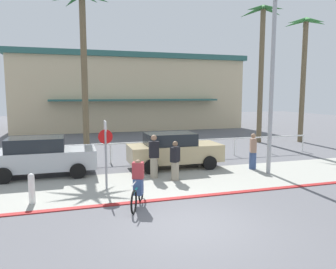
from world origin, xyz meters
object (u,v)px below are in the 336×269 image
Objects in this scene: streetlight_curb at (275,76)px; pedestrian_2 at (253,153)px; stop_sign_bike_lane at (106,145)px; palm_tree_2 at (82,33)px; bollard_1 at (32,188)px; palm_tree_3 at (262,48)px; car_tan_2 at (174,150)px; palm_tree_4 at (304,55)px; pedestrian_0 at (175,163)px; cyclist_teal_0 at (138,184)px; car_silver_1 at (41,156)px; pedestrian_1 at (154,158)px.

streetlight_curb is 4.40× the size of pedestrian_2.
palm_tree_2 is (-0.39, 7.80, 5.32)m from stop_sign_bike_lane.
bollard_1 is 0.11× the size of palm_tree_2.
palm_tree_3 reaches higher than stop_sign_bike_lane.
streetlight_curb reaches higher than car_tan_2.
palm_tree_4 is 15.45m from pedestrian_0.
cyclist_teal_0 is 1.00× the size of pedestrian_2.
bollard_1 is 0.23× the size of car_silver_1.
palm_tree_4 is 11.95m from pedestrian_2.
cyclist_teal_0 is (-2.69, -4.68, -0.18)m from car_tan_2.
car_silver_1 is at bearing 178.76° from car_tan_2.
streetlight_curb is 7.62m from cyclist_teal_0.
stop_sign_bike_lane reaches higher than cyclist_teal_0.
palm_tree_2 is at bearing -179.06° from palm_tree_4.
pedestrian_1 is (2.47, -6.72, -6.14)m from palm_tree_2.
palm_tree_4 is 5.27× the size of cyclist_teal_0.
bollard_1 is at bearing -103.42° from palm_tree_2.
car_tan_2 is (3.46, 2.70, -0.81)m from stop_sign_bike_lane.
palm_tree_2 is (2.06, 8.62, 6.49)m from bollard_1.
palm_tree_4 reaches higher than bollard_1.
palm_tree_3 is at bearing 35.44° from car_tan_2.
streetlight_curb is 4.61× the size of pedestrian_0.
cyclist_teal_0 is at bearing -56.17° from car_silver_1.
stop_sign_bike_lane reaches higher than car_silver_1.
streetlight_curb reaches higher than stop_sign_bike_lane.
pedestrian_0 is (3.21, -7.30, -6.25)m from palm_tree_2.
car_tan_2 is at bearing 145.52° from streetlight_curb.
bollard_1 is at bearing -149.21° from car_tan_2.
palm_tree_2 reaches higher than car_silver_1.
bollard_1 is at bearing -90.06° from car_silver_1.
palm_tree_4 reaches higher than stop_sign_bike_lane.
pedestrian_0 is 4.18m from pedestrian_2.
palm_tree_4 reaches higher than cyclist_teal_0.
pedestrian_0 is at bearing 175.63° from streetlight_curb.
bollard_1 is at bearing -165.92° from pedestrian_0.
car_tan_2 reaches higher than cyclist_teal_0.
cyclist_teal_0 is at bearing -68.53° from stop_sign_bike_lane.
palm_tree_2 reaches higher than car_tan_2.
car_silver_1 reaches higher than cyclist_teal_0.
pedestrian_2 reaches higher than cyclist_teal_0.
streetlight_curb is 0.77× the size of palm_tree_3.
palm_tree_3 reaches higher than pedestrian_2.
stop_sign_bike_lane is 1.39× the size of pedestrian_1.
streetlight_curb is 5.60m from pedestrian_0.
stop_sign_bike_lane is at bearing -143.81° from palm_tree_3.
palm_tree_4 is (15.08, 8.06, 4.65)m from stop_sign_bike_lane.
pedestrian_2 is (4.84, 0.23, -0.07)m from pedestrian_1.
stop_sign_bike_lane is at bearing 18.48° from bollard_1.
cyclist_teal_0 is at bearing -119.84° from car_tan_2.
streetlight_curb is at bearing -135.15° from palm_tree_4.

